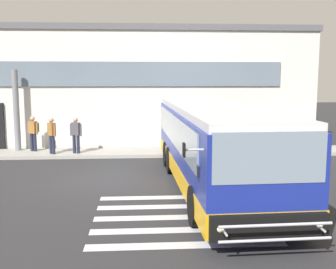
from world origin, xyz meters
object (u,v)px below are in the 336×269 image
object	(u,v)px
bus_main_foreground	(213,148)
passenger_at_curb_edge	(76,133)
entry_support_column	(16,110)
passenger_near_column	(33,131)
passenger_by_doorway	(52,134)

from	to	relation	value
bus_main_foreground	passenger_at_curb_edge	size ratio (longest dim) A/B	6.69
entry_support_column	passenger_near_column	xyz separation A→B (m)	(0.81, -0.23, -0.96)
entry_support_column	bus_main_foreground	world-z (taller)	entry_support_column
entry_support_column	passenger_by_doorway	distance (m)	2.34
bus_main_foreground	entry_support_column	bearing A→B (deg)	141.07
passenger_by_doorway	passenger_at_curb_edge	bearing A→B (deg)	3.83
bus_main_foreground	passenger_by_doorway	bearing A→B (deg)	138.78
passenger_near_column	passenger_at_curb_edge	bearing A→B (deg)	-19.42
bus_main_foreground	passenger_at_curb_edge	world-z (taller)	bus_main_foreground
passenger_near_column	passenger_by_doorway	distance (m)	1.31
passenger_near_column	passenger_at_curb_edge	xyz separation A→B (m)	(2.10, -0.74, -0.03)
passenger_at_curb_edge	passenger_near_column	bearing A→B (deg)	160.58
passenger_at_curb_edge	passenger_by_doorway	bearing A→B (deg)	-176.17
passenger_near_column	passenger_by_doorway	size ratio (longest dim) A/B	1.00
passenger_at_curb_edge	entry_support_column	bearing A→B (deg)	161.53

